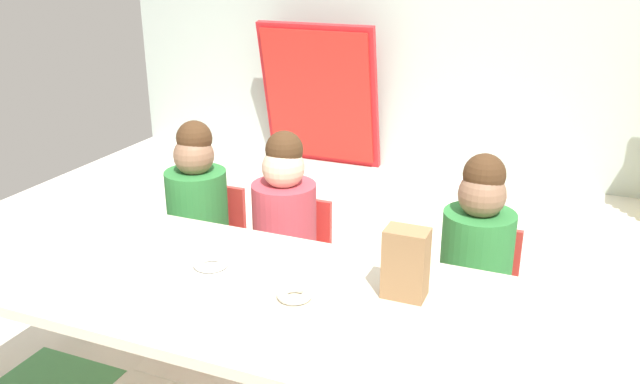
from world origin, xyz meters
TOP-DOWN VIEW (x-y plane):
  - ground_plane at (0.01, 0.00)m, footprint 5.32×4.50m
  - craft_table at (-0.04, -0.83)m, footprint 2.06×0.79m
  - seated_child_near_camera at (-0.61, -0.21)m, footprint 0.33×0.33m
  - seated_child_middle_seat at (-0.20, -0.21)m, footprint 0.33×0.33m
  - seated_child_far_right at (0.58, -0.21)m, footprint 0.32×0.31m
  - folded_activity_table at (-0.99, 2.05)m, footprint 0.90×0.29m
  - paper_bag_brown at (0.44, -0.70)m, footprint 0.13×0.09m
  - paper_plate_near_edge at (-0.20, -0.78)m, footprint 0.18×0.18m
  - paper_plate_center_table at (-0.09, -1.00)m, footprint 0.18×0.18m
  - donut_powdered_on_plate at (-0.20, -0.78)m, footprint 0.12×0.12m
  - donut_powdered_loose at (0.14, -0.84)m, footprint 0.11×0.11m

SIDE VIEW (x-z plane):
  - ground_plane at x=0.01m, z-range -0.02..0.00m
  - folded_activity_table at x=-0.99m, z-range -0.01..1.08m
  - craft_table at x=-0.04m, z-range 0.25..0.85m
  - seated_child_near_camera at x=-0.61m, z-range 0.10..1.01m
  - seated_child_middle_seat at x=-0.20m, z-range 0.10..1.01m
  - seated_child_far_right at x=0.58m, z-range 0.10..1.01m
  - paper_plate_near_edge at x=-0.20m, z-range 0.60..0.61m
  - paper_plate_center_table at x=-0.09m, z-range 0.60..0.61m
  - donut_powdered_loose at x=0.14m, z-range 0.60..0.63m
  - donut_powdered_on_plate at x=-0.20m, z-range 0.61..0.64m
  - paper_bag_brown at x=0.44m, z-range 0.60..0.82m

